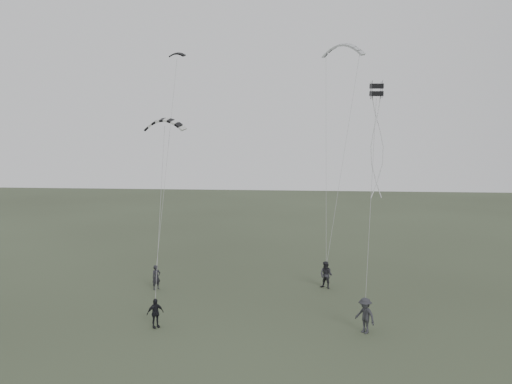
# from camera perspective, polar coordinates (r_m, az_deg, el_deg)

# --- Properties ---
(ground) EXTENTS (140.00, 140.00, 0.00)m
(ground) POSITION_cam_1_polar(r_m,az_deg,el_deg) (30.32, -3.06, -13.95)
(ground) COLOR #363D2A
(ground) RESTS_ON ground
(flyer_left) EXTENTS (0.73, 0.72, 1.70)m
(flyer_left) POSITION_cam_1_polar(r_m,az_deg,el_deg) (35.59, -11.33, -9.54)
(flyer_left) COLOR black
(flyer_left) RESTS_ON ground
(flyer_right) EXTENTS (1.16, 1.09, 1.90)m
(flyer_right) POSITION_cam_1_polar(r_m,az_deg,el_deg) (35.44, 8.02, -9.38)
(flyer_right) COLOR #26252B
(flyer_right) RESTS_ON ground
(flyer_center) EXTENTS (1.00, 0.90, 1.64)m
(flyer_center) POSITION_cam_1_polar(r_m,az_deg,el_deg) (28.86, -11.45, -13.41)
(flyer_center) COLOR black
(flyer_center) RESTS_ON ground
(flyer_far) EXTENTS (1.38, 1.41, 1.94)m
(flyer_far) POSITION_cam_1_polar(r_m,az_deg,el_deg) (28.15, 12.35, -13.62)
(flyer_far) COLOR #292A2E
(flyer_far) RESTS_ON ground
(kite_dark_small) EXTENTS (1.38, 0.77, 0.57)m
(kite_dark_small) POSITION_cam_1_polar(r_m,az_deg,el_deg) (41.18, -9.03, 15.36)
(kite_dark_small) COLOR black
(kite_dark_small) RESTS_ON flyer_left
(kite_pale_large) EXTENTS (3.82, 2.30, 1.68)m
(kite_pale_large) POSITION_cam_1_polar(r_m,az_deg,el_deg) (44.54, 9.88, 16.24)
(kite_pale_large) COLOR #A6A9AB
(kite_pale_large) RESTS_ON flyer_right
(kite_striped) EXTENTS (3.03, 1.23, 1.32)m
(kite_striped) POSITION_cam_1_polar(r_m,az_deg,el_deg) (36.40, -10.41, 8.11)
(kite_striped) COLOR black
(kite_striped) RESTS_ON flyer_center
(kite_box) EXTENTS (0.76, 0.82, 0.79)m
(kite_box) POSITION_cam_1_polar(r_m,az_deg,el_deg) (30.97, 13.60, 11.28)
(kite_box) COLOR black
(kite_box) RESTS_ON flyer_far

